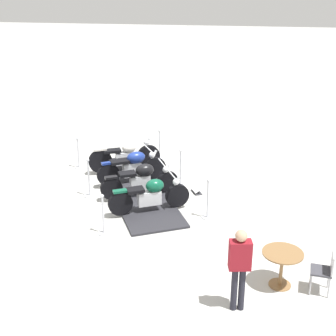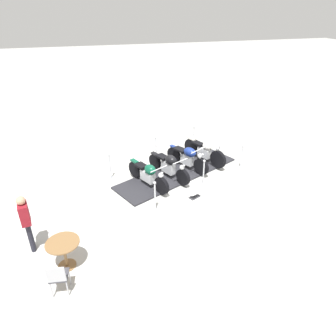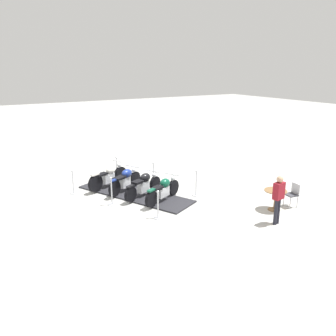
# 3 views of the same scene
# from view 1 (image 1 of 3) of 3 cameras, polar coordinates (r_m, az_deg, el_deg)

# --- Properties ---
(ground_plane) EXTENTS (80.00, 80.00, 0.00)m
(ground_plane) POSITION_cam_1_polar(r_m,az_deg,el_deg) (14.28, -3.64, -2.52)
(ground_plane) COLOR silver
(display_platform) EXTENTS (5.21, 3.48, 0.06)m
(display_platform) POSITION_cam_1_polar(r_m,az_deg,el_deg) (14.27, -3.64, -2.41)
(display_platform) COLOR #28282D
(display_platform) RESTS_ON ground_plane
(motorcycle_forest) EXTENTS (1.13, 1.99, 0.93)m
(motorcycle_forest) POSITION_cam_1_polar(r_m,az_deg,el_deg) (12.81, -1.99, -3.04)
(motorcycle_forest) COLOR black
(motorcycle_forest) RESTS_ON display_platform
(motorcycle_black) EXTENTS (1.12, 2.04, 0.91)m
(motorcycle_black) POSITION_cam_1_polar(r_m,az_deg,el_deg) (13.65, -3.06, -1.30)
(motorcycle_black) COLOR black
(motorcycle_black) RESTS_ON display_platform
(motorcycle_navy) EXTENTS (1.16, 1.86, 0.97)m
(motorcycle_navy) POSITION_cam_1_polar(r_m,az_deg,el_deg) (14.49, -4.01, 0.28)
(motorcycle_navy) COLOR black
(motorcycle_navy) RESTS_ON display_platform
(motorcycle_cream) EXTENTS (1.07, 2.08, 1.05)m
(motorcycle_cream) POSITION_cam_1_polar(r_m,az_deg,el_deg) (15.37, -4.89, 1.40)
(motorcycle_cream) COLOR black
(motorcycle_cream) RESTS_ON display_platform
(stanchion_right_front) EXTENTS (0.29, 0.29, 1.08)m
(stanchion_right_front) POSITION_cam_1_polar(r_m,az_deg,el_deg) (12.62, 4.54, -4.14)
(stanchion_right_front) COLOR silver
(stanchion_right_front) RESTS_ON ground_plane
(stanchion_left_mid) EXTENTS (0.34, 0.34, 1.12)m
(stanchion_left_mid) POSITION_cam_1_polar(r_m,az_deg,el_deg) (13.92, -8.97, -1.87)
(stanchion_left_mid) COLOR silver
(stanchion_left_mid) RESTS_ON ground_plane
(stanchion_left_front) EXTENTS (0.32, 0.32, 1.03)m
(stanchion_left_front) POSITION_cam_1_polar(r_m,az_deg,el_deg) (12.01, -7.37, -5.97)
(stanchion_left_front) COLOR silver
(stanchion_left_front) RESTS_ON ground_plane
(stanchion_right_rear) EXTENTS (0.33, 0.33, 1.02)m
(stanchion_right_rear) POSITION_cam_1_polar(r_m,az_deg,el_deg) (16.39, -0.97, 2.12)
(stanchion_right_rear) COLOR silver
(stanchion_right_rear) RESTS_ON ground_plane
(stanchion_left_rear) EXTENTS (0.30, 0.30, 1.02)m
(stanchion_left_rear) POSITION_cam_1_polar(r_m,az_deg,el_deg) (15.90, -10.16, 1.19)
(stanchion_left_rear) COLOR silver
(stanchion_left_rear) RESTS_ON ground_plane
(stanchion_right_mid) EXTENTS (0.31, 0.31, 1.10)m
(stanchion_right_mid) POSITION_cam_1_polar(r_m,az_deg,el_deg) (14.46, 1.42, -0.55)
(stanchion_right_mid) COLOR silver
(stanchion_right_mid) RESTS_ON ground_plane
(info_placard) EXTENTS (0.45, 0.35, 0.19)m
(info_placard) POSITION_cam_1_polar(r_m,az_deg,el_deg) (14.10, 3.28, -2.59)
(info_placard) COLOR #333338
(info_placard) RESTS_ON ground_plane
(cafe_table) EXTENTS (0.81, 0.81, 0.76)m
(cafe_table) POSITION_cam_1_polar(r_m,az_deg,el_deg) (10.25, 12.88, -10.26)
(cafe_table) COLOR olive
(cafe_table) RESTS_ON ground_plane
(cafe_chair_near_table) EXTENTS (0.45, 0.45, 0.89)m
(cafe_chair_near_table) POSITION_cam_1_polar(r_m,az_deg,el_deg) (10.30, 17.47, -10.94)
(cafe_chair_near_table) COLOR #B7B7BC
(cafe_chair_near_table) RESTS_ON ground_plane
(bystander_person) EXTENTS (0.28, 0.43, 1.68)m
(bystander_person) POSITION_cam_1_polar(r_m,az_deg,el_deg) (9.23, 8.16, -10.67)
(bystander_person) COLOR #23232D
(bystander_person) RESTS_ON ground_plane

